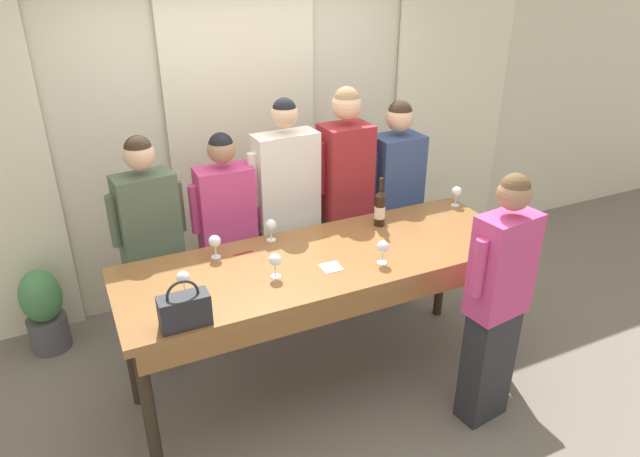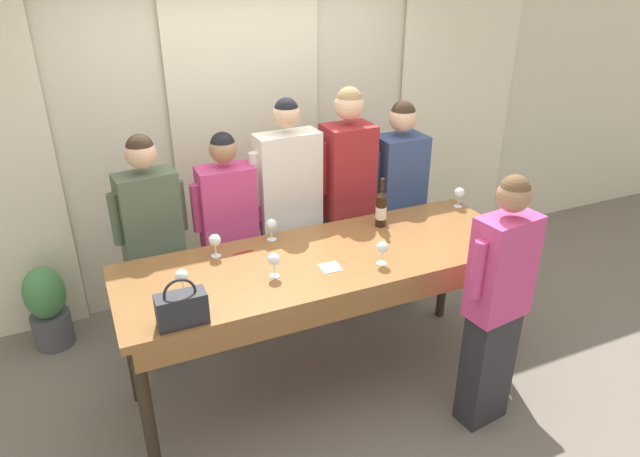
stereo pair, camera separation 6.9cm
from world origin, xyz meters
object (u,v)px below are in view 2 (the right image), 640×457
guest_olive_jacket (155,251)px  host_pouring (497,303)px  wine_glass_front_left (459,193)px  wine_glass_center_mid (382,248)px  guest_pink_top (230,241)px  tasting_bar (327,272)px  wine_glass_center_left (215,241)px  potted_plant (48,307)px  wine_glass_center_right (271,225)px  guest_cream_sweater (289,219)px  guest_navy_coat (397,205)px  wine_glass_front_mid (182,277)px  wine_bottle (381,209)px  handbag (182,308)px  wine_glass_front_right (274,260)px  guest_striped_shirt (347,205)px

guest_olive_jacket → host_pouring: size_ratio=1.02×
wine_glass_front_left → wine_glass_center_mid: 1.07m
wine_glass_center_mid → guest_pink_top: 1.19m
tasting_bar → wine_glass_front_left: bearing=14.9°
wine_glass_center_left → guest_pink_top: guest_pink_top is taller
host_pouring → potted_plant: bearing=141.9°
wine_glass_center_right → potted_plant: bearing=148.7°
guest_cream_sweater → guest_navy_coat: 0.92m
guest_cream_sweater → wine_glass_center_right: bearing=-125.1°
tasting_bar → wine_glass_center_mid: size_ratio=17.18×
wine_glass_front_mid → guest_navy_coat: (1.84, 0.79, -0.22)m
wine_bottle → wine_glass_center_right: wine_bottle is taller
handbag → guest_navy_coat: 2.19m
potted_plant → guest_olive_jacket: bearing=-33.8°
wine_glass_front_left → guest_olive_jacket: 2.18m
wine_glass_center_left → wine_glass_front_mid: bearing=-128.2°
wine_glass_center_right → guest_cream_sweater: (0.27, 0.38, -0.17)m
guest_pink_top → potted_plant: 1.46m
handbag → wine_glass_center_right: handbag is taller
tasting_bar → guest_navy_coat: size_ratio=1.49×
tasting_bar → wine_glass_front_right: wine_glass_front_right is taller
wine_bottle → guest_striped_shirt: bearing=91.6°
guest_striped_shirt → guest_navy_coat: (0.45, 0.00, -0.08)m
wine_bottle → guest_pink_top: size_ratio=0.21×
wine_glass_center_left → guest_olive_jacket: bearing=124.7°
guest_cream_sweater → guest_striped_shirt: size_ratio=0.98×
guest_olive_jacket → guest_cream_sweater: 0.97m
potted_plant → wine_glass_front_mid: bearing=-58.6°
wine_bottle → wine_glass_center_mid: wine_bottle is taller
tasting_bar → wine_glass_center_left: wine_glass_center_left is taller
wine_glass_center_mid → handbag: bearing=-174.0°
wine_glass_front_right → potted_plant: (-1.31, 1.33, -0.76)m
tasting_bar → guest_pink_top: (-0.41, 0.75, -0.05)m
wine_glass_center_right → guest_cream_sweater: 0.49m
handbag → wine_glass_center_left: bearing=62.0°
handbag → potted_plant: (-0.73, 1.58, -0.75)m
guest_olive_jacket → wine_glass_front_right: bearing=-56.0°
handbag → wine_glass_center_right: size_ratio=1.76×
wine_glass_front_left → wine_glass_center_mid: size_ratio=1.00×
wine_bottle → wine_glass_center_mid: (-0.26, -0.46, -0.02)m
guest_pink_top → wine_glass_front_left: bearing=-15.0°
wine_bottle → wine_glass_front_left: size_ratio=2.32×
wine_bottle → wine_glass_center_left: bearing=178.4°
wine_glass_center_left → wine_bottle: bearing=-1.6°
handbag → guest_olive_jacket: guest_olive_jacket is taller
wine_glass_center_left → host_pouring: 1.70m
wine_glass_front_mid → potted_plant: size_ratio=0.23×
wine_glass_center_mid → wine_glass_center_right: size_ratio=1.00×
tasting_bar → potted_plant: tasting_bar is taller
wine_glass_front_mid → wine_glass_center_mid: (1.15, -0.15, -0.00)m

